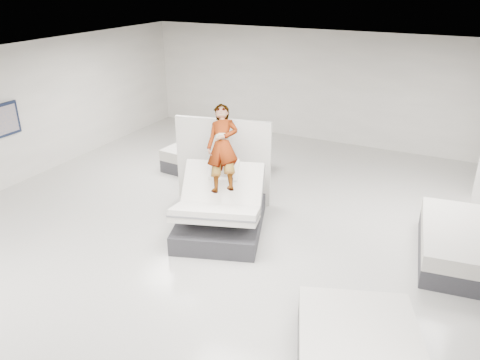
{
  "coord_description": "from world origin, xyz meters",
  "views": [
    {
      "loc": [
        3.35,
        -6.14,
        4.63
      ],
      "look_at": [
        -0.29,
        1.18,
        1.0
      ],
      "focal_mm": 35.0,
      "sensor_mm": 36.0,
      "label": 1
    }
  ],
  "objects_px": {
    "person": "(223,163)",
    "divider_panel": "(223,161)",
    "remote": "(231,181)",
    "hero_bed": "(220,212)",
    "flat_bed_right_far": "(472,246)",
    "flat_bed_left_far": "(213,160)",
    "wall_poster": "(1,121)",
    "flat_bed_right_near": "(359,358)"
  },
  "relations": [
    {
      "from": "person",
      "to": "divider_panel",
      "type": "xyz_separation_m",
      "value": [
        -0.48,
        0.91,
        -0.38
      ]
    },
    {
      "from": "remote",
      "to": "divider_panel",
      "type": "height_order",
      "value": "divider_panel"
    },
    {
      "from": "hero_bed",
      "to": "flat_bed_right_far",
      "type": "bearing_deg",
      "value": 13.0
    },
    {
      "from": "person",
      "to": "flat_bed_left_far",
      "type": "relative_size",
      "value": 0.76
    },
    {
      "from": "remote",
      "to": "divider_panel",
      "type": "bearing_deg",
      "value": 106.02
    },
    {
      "from": "hero_bed",
      "to": "wall_poster",
      "type": "relative_size",
      "value": 2.58
    },
    {
      "from": "flat_bed_right_far",
      "to": "flat_bed_left_far",
      "type": "bearing_deg",
      "value": 165.03
    },
    {
      "from": "flat_bed_right_far",
      "to": "wall_poster",
      "type": "distance_m",
      "value": 9.97
    },
    {
      "from": "person",
      "to": "wall_poster",
      "type": "xyz_separation_m",
      "value": [
        -5.3,
        -0.63,
        0.28
      ]
    },
    {
      "from": "remote",
      "to": "flat_bed_right_near",
      "type": "xyz_separation_m",
      "value": [
        3.03,
        -2.42,
        -0.83
      ]
    },
    {
      "from": "hero_bed",
      "to": "remote",
      "type": "height_order",
      "value": "hero_bed"
    },
    {
      "from": "divider_panel",
      "to": "wall_poster",
      "type": "bearing_deg",
      "value": -174.59
    },
    {
      "from": "flat_bed_left_far",
      "to": "wall_poster",
      "type": "height_order",
      "value": "wall_poster"
    },
    {
      "from": "person",
      "to": "flat_bed_right_far",
      "type": "height_order",
      "value": "person"
    },
    {
      "from": "flat_bed_left_far",
      "to": "divider_panel",
      "type": "bearing_deg",
      "value": -52.97
    },
    {
      "from": "flat_bed_right_near",
      "to": "flat_bed_left_far",
      "type": "bearing_deg",
      "value": 134.4
    },
    {
      "from": "flat_bed_right_far",
      "to": "flat_bed_left_far",
      "type": "distance_m",
      "value": 6.26
    },
    {
      "from": "divider_panel",
      "to": "flat_bed_right_near",
      "type": "bearing_deg",
      "value": -55.41
    },
    {
      "from": "flat_bed_right_near",
      "to": "flat_bed_left_far",
      "type": "xyz_separation_m",
      "value": [
        -4.9,
        5.01,
        0.02
      ]
    },
    {
      "from": "hero_bed",
      "to": "flat_bed_right_far",
      "type": "xyz_separation_m",
      "value": [
        4.4,
        1.01,
        -0.11
      ]
    },
    {
      "from": "divider_panel",
      "to": "flat_bed_left_far",
      "type": "height_order",
      "value": "divider_panel"
    },
    {
      "from": "divider_panel",
      "to": "flat_bed_right_near",
      "type": "height_order",
      "value": "divider_panel"
    },
    {
      "from": "flat_bed_right_far",
      "to": "flat_bed_right_near",
      "type": "relative_size",
      "value": 1.01
    },
    {
      "from": "flat_bed_right_far",
      "to": "wall_poster",
      "type": "xyz_separation_m",
      "value": [
        -9.8,
        -1.33,
        1.29
      ]
    },
    {
      "from": "flat_bed_right_far",
      "to": "flat_bed_left_far",
      "type": "relative_size",
      "value": 1.06
    },
    {
      "from": "divider_panel",
      "to": "flat_bed_right_far",
      "type": "height_order",
      "value": "divider_panel"
    },
    {
      "from": "remote",
      "to": "flat_bed_left_far",
      "type": "bearing_deg",
      "value": 107.45
    },
    {
      "from": "flat_bed_right_far",
      "to": "hero_bed",
      "type": "bearing_deg",
      "value": -167.0
    },
    {
      "from": "hero_bed",
      "to": "flat_bed_right_far",
      "type": "distance_m",
      "value": 4.51
    },
    {
      "from": "flat_bed_right_near",
      "to": "flat_bed_right_far",
      "type": "bearing_deg",
      "value": 71.31
    },
    {
      "from": "divider_panel",
      "to": "flat_bed_left_far",
      "type": "relative_size",
      "value": 0.9
    },
    {
      "from": "flat_bed_right_near",
      "to": "flat_bed_left_far",
      "type": "distance_m",
      "value": 7.01
    },
    {
      "from": "person",
      "to": "remote",
      "type": "distance_m",
      "value": 0.47
    },
    {
      "from": "person",
      "to": "flat_bed_right_near",
      "type": "distance_m",
      "value": 4.42
    },
    {
      "from": "person",
      "to": "remote",
      "type": "xyz_separation_m",
      "value": [
        0.32,
        -0.26,
        -0.22
      ]
    },
    {
      "from": "flat_bed_right_near",
      "to": "wall_poster",
      "type": "distance_m",
      "value": 8.99
    },
    {
      "from": "hero_bed",
      "to": "person",
      "type": "xyz_separation_m",
      "value": [
        -0.1,
        0.31,
        0.9
      ]
    },
    {
      "from": "flat_bed_right_far",
      "to": "flat_bed_right_near",
      "type": "distance_m",
      "value": 3.58
    },
    {
      "from": "person",
      "to": "wall_poster",
      "type": "distance_m",
      "value": 5.35
    },
    {
      "from": "person",
      "to": "remote",
      "type": "relative_size",
      "value": 12.46
    },
    {
      "from": "person",
      "to": "divider_panel",
      "type": "height_order",
      "value": "person"
    },
    {
      "from": "flat_bed_left_far",
      "to": "wall_poster",
      "type": "xyz_separation_m",
      "value": [
        -3.75,
        -2.95,
        1.3
      ]
    }
  ]
}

